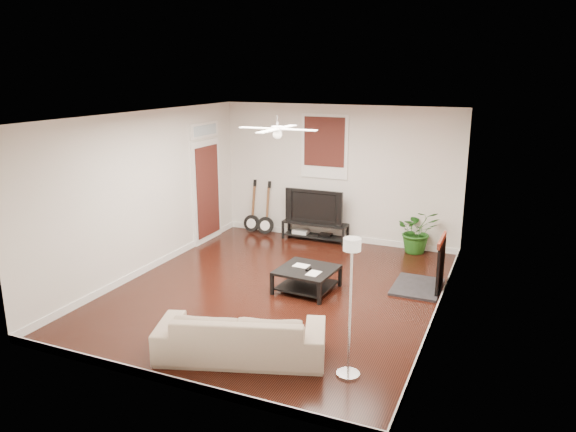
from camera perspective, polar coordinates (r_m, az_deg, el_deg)
name	(u,v)px	position (r m, az deg, el deg)	size (l,w,h in m)	color
room	(278,207)	(8.43, -1.08, 1.00)	(5.01, 6.01, 2.81)	black
brick_accent	(451,208)	(8.74, 16.77, 0.85)	(0.02, 2.20, 2.80)	#B05138
fireplace	(428,263)	(9.04, 14.52, -4.75)	(0.80, 1.10, 0.92)	black
window_back	(324,147)	(11.15, 3.84, 7.27)	(1.00, 0.06, 1.30)	black
door_left	(207,182)	(11.24, -8.54, 3.58)	(0.08, 1.00, 2.50)	white
tv_stand	(315,231)	(11.38, 2.86, -1.61)	(1.38, 0.37, 0.39)	black
tv	(316,206)	(11.26, 2.93, 1.10)	(1.23, 0.16, 0.71)	black
coffee_table	(307,280)	(8.82, 1.98, -6.68)	(0.88, 0.88, 0.37)	black
sofa	(241,334)	(6.87, -4.94, -12.24)	(2.06, 0.81, 0.60)	#BEA88E
floor_lamp	(350,309)	(6.25, 6.54, -9.65)	(0.28, 0.28, 1.68)	silver
potted_plant	(417,231)	(10.83, 13.43, -1.52)	(0.79, 0.68, 0.88)	#205A19
guitar_left	(251,207)	(11.83, -3.85, 0.99)	(0.36, 0.26, 1.18)	black
guitar_right	(265,208)	(11.65, -2.39, 0.80)	(0.36, 0.26, 1.18)	black
ceiling_fan	(277,129)	(8.23, -1.12, 9.13)	(1.24, 1.24, 0.32)	white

